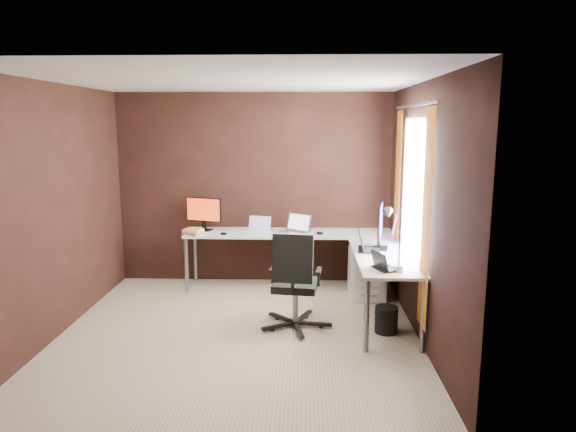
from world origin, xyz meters
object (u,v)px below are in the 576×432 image
(book_stack, at_px, (193,232))
(office_chair, at_px, (295,300))
(monitor_right, at_px, (380,224))
(laptop_white, at_px, (259,229))
(monitor_left, at_px, (204,212))
(wastebasket, at_px, (386,320))
(desk_lamp, at_px, (392,231))
(laptop_black_big, at_px, (366,246))
(drawer_pedestal, at_px, (367,273))
(laptop_black_small, at_px, (383,265))
(laptop_silver, at_px, (296,229))

(book_stack, bearing_deg, office_chair, -42.59)
(monitor_right, bearing_deg, laptop_white, 70.37)
(monitor_left, distance_m, laptop_white, 0.75)
(book_stack, bearing_deg, wastebasket, -29.86)
(desk_lamp, bearing_deg, laptop_black_big, 94.86)
(office_chair, bearing_deg, desk_lamp, -13.04)
(drawer_pedestal, distance_m, desk_lamp, 1.56)
(desk_lamp, bearing_deg, monitor_left, 134.51)
(monitor_left, xyz_separation_m, book_stack, (-0.09, -0.26, -0.21))
(laptop_white, xyz_separation_m, desk_lamp, (1.40, -1.68, 0.33))
(laptop_black_small, bearing_deg, drawer_pedestal, -23.51)
(drawer_pedestal, distance_m, laptop_white, 1.47)
(monitor_left, bearing_deg, laptop_black_small, -23.39)
(laptop_black_big, bearing_deg, desk_lamp, -164.46)
(wastebasket, bearing_deg, monitor_left, 144.32)
(monitor_right, bearing_deg, laptop_black_small, -174.75)
(drawer_pedestal, xyz_separation_m, book_stack, (-2.16, 0.18, 0.47))
(laptop_white, bearing_deg, laptop_black_small, -35.49)
(drawer_pedestal, bearing_deg, wastebasket, -86.35)
(monitor_right, xyz_separation_m, laptop_silver, (-0.94, 0.81, -0.23))
(drawer_pedestal, xyz_separation_m, laptop_black_small, (-0.01, -1.33, 0.47))
(drawer_pedestal, xyz_separation_m, monitor_right, (0.07, -0.50, 0.71))
(office_chair, bearing_deg, monitor_right, 35.75)
(laptop_black_small, height_order, wastebasket, laptop_black_small)
(laptop_white, xyz_separation_m, wastebasket, (1.42, -1.44, -0.64))
(laptop_black_big, xyz_separation_m, desk_lamp, (0.14, -0.76, 0.33))
(laptop_white, relative_size, book_stack, 1.16)
(desk_lamp, bearing_deg, laptop_white, 124.41)
(laptop_white, bearing_deg, desk_lamp, -34.37)
(monitor_right, distance_m, desk_lamp, 0.85)
(laptop_black_big, height_order, wastebasket, laptop_black_big)
(monitor_right, height_order, wastebasket, monitor_right)
(desk_lamp, xyz_separation_m, wastebasket, (0.02, 0.24, -0.97))
(desk_lamp, bearing_deg, wastebasket, 79.89)
(monitor_left, distance_m, laptop_silver, 1.22)
(drawer_pedestal, bearing_deg, laptop_black_small, -90.64)
(monitor_right, xyz_separation_m, book_stack, (-2.23, 0.68, -0.25))
(laptop_white, xyz_separation_m, laptop_black_small, (1.34, -1.66, -0.00))
(laptop_silver, height_order, office_chair, office_chair)
(monitor_right, distance_m, laptop_white, 1.66)
(monitor_right, relative_size, wastebasket, 2.25)
(drawer_pedestal, xyz_separation_m, office_chair, (-0.86, -1.01, 0.00))
(monitor_left, bearing_deg, book_stack, -91.10)
(drawer_pedestal, xyz_separation_m, monitor_left, (-2.07, 0.44, 0.67))
(laptop_silver, relative_size, office_chair, 0.43)
(laptop_silver, height_order, laptop_black_small, laptop_silver)
(monitor_left, bearing_deg, desk_lamp, -22.72)
(monitor_right, bearing_deg, drawer_pedestal, 18.45)
(wastebasket, bearing_deg, office_chair, 174.64)
(monitor_right, bearing_deg, desk_lamp, -170.26)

